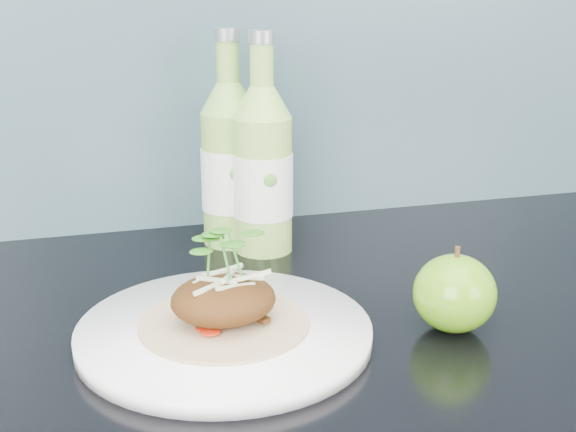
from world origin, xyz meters
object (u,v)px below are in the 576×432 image
green_apple (455,293)px  cider_bottle_left (230,164)px  dinner_plate (224,333)px  cider_bottle_right (263,170)px

green_apple → cider_bottle_left: cider_bottle_left is taller
dinner_plate → cider_bottle_left: bearing=76.8°
dinner_plate → cider_bottle_right: cider_bottle_right is taller
cider_bottle_left → cider_bottle_right: bearing=-63.3°
dinner_plate → cider_bottle_left: size_ratio=1.25×
dinner_plate → green_apple: size_ratio=3.39×
dinner_plate → cider_bottle_right: size_ratio=1.25×
green_apple → cider_bottle_right: (-0.13, 0.27, 0.06)m
green_apple → cider_bottle_right: bearing=115.0°
cider_bottle_right → dinner_plate: bearing=-113.5°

